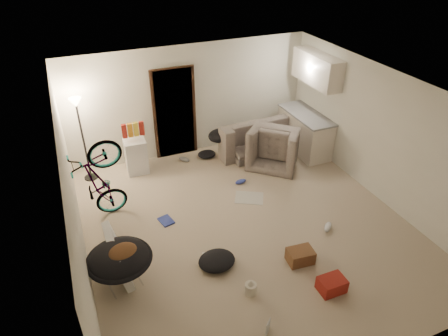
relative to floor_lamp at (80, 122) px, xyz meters
name	(u,v)px	position (x,y,z in m)	size (l,w,h in m)	color
floor	(246,225)	(2.40, -2.65, -1.32)	(5.50, 6.00, 0.02)	#C2AF95
ceiling	(251,93)	(2.40, -2.65, 1.20)	(5.50, 6.00, 0.02)	white
wall_back	(190,100)	(2.40, 0.36, -0.06)	(5.50, 0.02, 2.50)	white
wall_front	(372,304)	(2.40, -5.66, -0.06)	(5.50, 0.02, 2.50)	white
wall_left	(73,205)	(-0.36, -2.65, -0.06)	(0.02, 6.00, 2.50)	white
wall_right	(382,136)	(5.16, -2.65, -0.06)	(0.02, 6.00, 2.50)	white
doorway	(174,113)	(2.00, 0.32, -0.29)	(0.85, 0.10, 2.04)	black
door_trim	(175,114)	(2.00, 0.29, -0.29)	(0.97, 0.04, 2.10)	#341E12
floor_lamp	(80,122)	(0.00, 0.00, 0.00)	(0.28, 0.28, 1.81)	black
kitchen_counter	(304,133)	(4.83, -0.65, -0.87)	(0.60, 1.50, 0.88)	#EFE3D0
counter_top	(306,115)	(4.83, -0.65, -0.41)	(0.64, 1.54, 0.04)	gray
kitchen_uppers	(317,69)	(4.96, -0.65, 0.64)	(0.38, 1.40, 0.65)	#EFE3D0
sofa	(257,137)	(3.83, -0.20, -1.01)	(2.06, 0.80, 0.60)	#313832
armchair	(276,147)	(3.97, -0.87, -0.96)	(1.06, 0.92, 0.69)	#313832
bicycle	(103,198)	(0.10, -1.48, -0.87)	(0.58, 1.67, 0.88)	black
book_asset	(266,335)	(1.67, -4.80, -1.30)	(0.15, 0.20, 0.02)	maroon
mini_fridge	(136,156)	(0.98, -0.10, -0.93)	(0.44, 0.44, 0.76)	white
snack_box_0	(124,131)	(0.81, -0.10, -0.31)	(0.10, 0.07, 0.30)	maroon
snack_box_1	(130,130)	(0.93, -0.10, -0.31)	(0.10, 0.07, 0.30)	orange
snack_box_2	(136,129)	(1.05, -0.10, -0.31)	(0.10, 0.07, 0.30)	yellow
snack_box_3	(142,128)	(1.17, -0.10, -0.31)	(0.10, 0.07, 0.30)	maroon
saucer_chair	(120,263)	(0.10, -3.17, -0.90)	(0.96, 0.96, 0.68)	silver
hoodie	(122,254)	(0.15, -3.20, -0.70)	(0.48, 0.40, 0.22)	#56351D
sofa_drape	(220,135)	(2.88, -0.20, -0.77)	(0.56, 0.46, 0.28)	black
tv_box	(118,256)	(0.10, -2.91, -0.98)	(0.12, 0.99, 0.65)	silver
drink_case_a	(300,256)	(2.80, -3.81, -1.19)	(0.41, 0.29, 0.23)	brown
drink_case_b	(332,285)	(2.92, -4.49, -1.20)	(0.39, 0.28, 0.22)	maroon
juicer	(251,288)	(1.79, -4.08, -1.20)	(0.18, 0.18, 0.25)	beige
newspaper	(249,198)	(2.80, -1.94, -1.30)	(0.42, 0.55, 0.01)	#BAB7AB
book_blue	(166,221)	(1.08, -2.01, -1.29)	(0.21, 0.29, 0.03)	#283793
book_white	(208,259)	(1.46, -3.21, -1.29)	(0.21, 0.28, 0.03)	silver
shoe_0	(241,181)	(2.85, -1.41, -1.26)	(0.25, 0.10, 0.09)	#283793
shoe_1	(184,159)	(2.04, -0.10, -1.26)	(0.28, 0.11, 0.10)	slate
shoe_4	(328,227)	(3.68, -3.32, -1.25)	(0.28, 0.12, 0.11)	white
clothes_lump_a	(217,261)	(1.54, -3.37, -1.21)	(0.59, 0.51, 0.19)	black
clothes_lump_b	(207,154)	(2.59, -0.10, -1.24)	(0.42, 0.36, 0.13)	black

